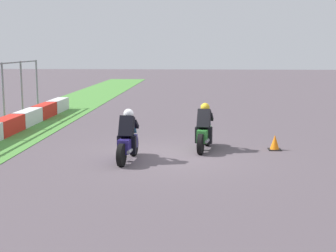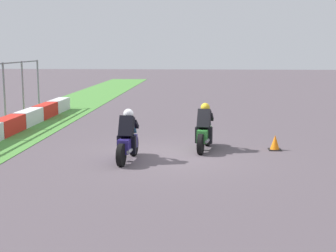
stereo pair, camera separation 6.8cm
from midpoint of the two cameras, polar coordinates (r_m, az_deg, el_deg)
ground_plane at (r=14.74m, az=0.06°, el=-3.52°), size 120.00×120.00×0.00m
rider_lane_a at (r=15.51m, az=4.19°, el=-0.56°), size 2.03×0.61×1.51m
rider_lane_b at (r=14.02m, az=-4.92°, el=-1.62°), size 2.04×0.57×1.51m
traffic_cone at (r=15.88m, az=12.39°, el=-1.98°), size 0.40×0.40×0.49m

